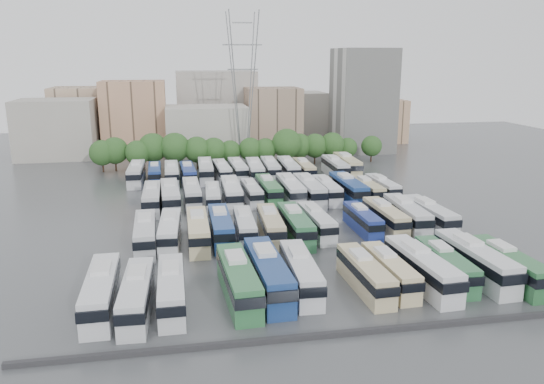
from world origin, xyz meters
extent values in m
plane|color=#424447|center=(0.00, 0.00, 0.00)|extent=(220.00, 220.00, 0.00)
cube|color=#2D2D30|center=(0.00, -33.00, 0.25)|extent=(56.00, 0.50, 0.50)
cylinder|color=black|center=(-29.27, 42.02, 1.13)|extent=(0.36, 0.36, 2.25)
sphere|color=#234C1E|center=(-29.27, 42.02, 4.18)|extent=(5.41, 5.41, 5.41)
cylinder|color=black|center=(-26.70, 42.75, 1.20)|extent=(0.36, 0.36, 2.39)
sphere|color=#234C1E|center=(-26.70, 42.75, 4.44)|extent=(5.74, 5.74, 5.74)
cylinder|color=black|center=(-21.92, 41.25, 1.10)|extent=(0.36, 0.36, 2.21)
sphere|color=#234C1E|center=(-21.92, 41.25, 4.10)|extent=(5.29, 5.29, 5.29)
cylinder|color=black|center=(-18.77, 42.83, 1.31)|extent=(0.36, 0.36, 2.61)
sphere|color=#234C1E|center=(-18.77, 42.83, 4.85)|extent=(6.27, 6.27, 6.27)
cylinder|color=black|center=(-14.05, 41.82, 1.32)|extent=(0.36, 0.36, 2.65)
sphere|color=#234C1E|center=(-14.05, 41.82, 4.92)|extent=(6.35, 6.35, 6.35)
cylinder|color=black|center=(-9.37, 41.32, 1.18)|extent=(0.36, 0.36, 2.36)
sphere|color=#234C1E|center=(-9.37, 41.32, 4.38)|extent=(5.66, 5.66, 5.66)
cylinder|color=black|center=(-5.68, 41.60, 1.12)|extent=(0.36, 0.36, 2.24)
sphere|color=#234C1E|center=(-5.68, 41.60, 4.16)|extent=(5.38, 5.38, 5.38)
cylinder|color=black|center=(-2.07, 42.19, 0.99)|extent=(0.36, 0.36, 1.99)
sphere|color=#234C1E|center=(-2.07, 42.19, 3.69)|extent=(4.77, 4.77, 4.77)
cylinder|color=black|center=(2.39, 41.90, 1.08)|extent=(0.36, 0.36, 2.16)
sphere|color=#234C1E|center=(2.39, 41.90, 4.00)|extent=(5.17, 5.17, 5.17)
cylinder|color=black|center=(5.78, 41.74, 1.04)|extent=(0.36, 0.36, 2.08)
sphere|color=#234C1E|center=(5.78, 41.74, 3.87)|extent=(5.00, 5.00, 5.00)
cylinder|color=black|center=(10.50, 41.17, 1.39)|extent=(0.36, 0.36, 2.77)
sphere|color=#234C1E|center=(10.50, 41.17, 5.15)|extent=(6.65, 6.65, 6.65)
cylinder|color=black|center=(13.83, 42.82, 1.16)|extent=(0.36, 0.36, 2.31)
sphere|color=#234C1E|center=(13.83, 42.82, 4.30)|extent=(5.55, 5.55, 5.55)
cylinder|color=black|center=(17.37, 42.52, 1.14)|extent=(0.36, 0.36, 2.29)
sphere|color=#234C1E|center=(17.37, 42.52, 4.25)|extent=(5.49, 5.49, 5.49)
cylinder|color=black|center=(21.47, 42.59, 1.17)|extent=(0.36, 0.36, 2.34)
sphere|color=#234C1E|center=(21.47, 42.59, 4.35)|extent=(5.62, 5.62, 5.62)
cylinder|color=black|center=(25.23, 42.84, 0.95)|extent=(0.36, 0.36, 1.90)
sphere|color=#234C1E|center=(25.23, 42.84, 3.53)|extent=(4.56, 4.56, 4.56)
cylinder|color=black|center=(31.05, 42.75, 1.01)|extent=(0.36, 0.36, 2.01)
sphere|color=#234C1E|center=(31.05, 42.75, 3.74)|extent=(4.83, 4.83, 4.83)
cube|color=#9E998E|center=(-42.00, 62.00, 7.00)|extent=(18.00, 14.00, 14.00)
cube|color=tan|center=(-24.00, 68.00, 9.00)|extent=(16.00, 12.00, 18.00)
cube|color=#ADA89E|center=(-6.00, 60.00, 6.00)|extent=(20.00, 14.00, 12.00)
cube|color=gray|center=(12.00, 66.00, 8.00)|extent=(14.00, 12.00, 16.00)
cube|color=gray|center=(-2.00, 80.00, 10.00)|extent=(22.00, 16.00, 20.00)
cube|color=tan|center=(-38.00, 78.00, 8.00)|extent=(16.00, 14.00, 16.00)
cube|color=#A39E93|center=(20.00, 78.00, 7.00)|extent=(18.00, 14.00, 14.00)
cube|color=tan|center=(44.00, 72.00, 6.00)|extent=(14.00, 12.00, 12.00)
cube|color=gray|center=(-14.00, 74.00, 5.00)|extent=(12.00, 10.00, 10.00)
cube|color=silver|center=(34.00, 58.00, 13.00)|extent=(14.00, 14.00, 26.00)
cylinder|color=slate|center=(0.00, 48.00, 17.00)|extent=(2.90, 2.91, 33.83)
cylinder|color=slate|center=(0.00, 52.00, 17.00)|extent=(2.90, 2.91, 33.83)
cylinder|color=slate|center=(4.00, 48.00, 17.00)|extent=(2.90, 2.91, 33.83)
cylinder|color=slate|center=(4.00, 52.00, 17.00)|extent=(2.90, 2.91, 33.83)
cube|color=slate|center=(2.00, 50.00, 31.28)|extent=(4.50, 0.30, 0.30)
cube|color=slate|center=(2.00, 50.00, 26.52)|extent=(9.00, 0.30, 0.30)
cube|color=slate|center=(2.00, 50.00, 21.08)|extent=(7.00, 0.30, 0.30)
cube|color=silver|center=(-21.50, -23.91, 1.75)|extent=(2.80, 12.39, 3.50)
cube|color=black|center=(-21.50, -24.06, 2.42)|extent=(2.92, 12.58, 1.03)
cube|color=silver|center=(-21.52, -22.37, 3.73)|extent=(1.80, 3.32, 0.45)
cube|color=silver|center=(-18.10, -25.10, 1.67)|extent=(2.91, 11.87, 3.34)
cube|color=black|center=(-18.11, -25.25, 2.31)|extent=(3.04, 12.05, 0.98)
cube|color=silver|center=(-18.05, -23.63, 3.56)|extent=(1.78, 3.20, 0.43)
cube|color=silver|center=(-14.85, -24.34, 1.64)|extent=(2.51, 11.60, 3.28)
cube|color=black|center=(-14.85, -24.49, 2.27)|extent=(2.62, 11.77, 0.97)
cube|color=silver|center=(-14.85, -22.89, 3.50)|extent=(1.65, 3.10, 0.42)
cube|color=#307140|center=(-8.18, -23.81, 1.82)|extent=(3.30, 12.97, 3.65)
cube|color=black|center=(-8.17, -23.97, 2.52)|extent=(3.44, 13.17, 1.07)
cube|color=silver|center=(-8.25, -22.20, 3.88)|extent=(1.97, 3.51, 0.47)
cube|color=navy|center=(-4.99, -22.89, 1.90)|extent=(3.24, 13.48, 3.80)
cube|color=black|center=(-4.99, -23.06, 2.62)|extent=(3.38, 13.68, 1.12)
cube|color=silver|center=(-5.04, -21.21, 4.04)|extent=(2.00, 3.63, 0.49)
cube|color=silver|center=(-1.46, -22.73, 1.70)|extent=(3.00, 12.07, 3.40)
cube|color=black|center=(-1.46, -22.87, 2.35)|extent=(3.12, 12.25, 1.00)
cube|color=silver|center=(-1.40, -21.23, 3.61)|extent=(1.82, 3.26, 0.44)
cube|color=beige|center=(5.16, -24.05, 1.60)|extent=(2.73, 11.33, 3.19)
cube|color=black|center=(5.17, -24.19, 2.21)|extent=(2.84, 11.50, 0.94)
cube|color=silver|center=(5.12, -22.64, 3.40)|extent=(1.68, 3.05, 0.41)
cube|color=beige|center=(8.10, -23.57, 1.54)|extent=(2.58, 10.93, 3.08)
cube|color=black|center=(8.10, -23.70, 2.13)|extent=(2.70, 11.10, 0.91)
cube|color=silver|center=(8.07, -22.21, 3.28)|extent=(1.61, 2.94, 0.40)
cube|color=silver|center=(11.50, -24.13, 1.79)|extent=(3.34, 12.76, 3.58)
cube|color=black|center=(11.51, -24.29, 2.47)|extent=(3.48, 12.95, 1.05)
cube|color=silver|center=(11.42, -22.56, 3.81)|extent=(1.96, 3.46, 0.46)
cube|color=#2E6C40|center=(14.72, -23.23, 1.60)|extent=(2.71, 11.33, 3.19)
cube|color=black|center=(14.71, -23.37, 2.21)|extent=(2.83, 11.50, 0.94)
cube|color=silver|center=(14.76, -21.82, 3.40)|extent=(1.68, 3.05, 0.41)
cube|color=silver|center=(18.18, -23.37, 1.83)|extent=(3.28, 13.00, 3.65)
cube|color=black|center=(18.19, -23.53, 2.53)|extent=(3.42, 13.20, 1.07)
cube|color=silver|center=(18.11, -21.76, 3.89)|extent=(1.97, 3.51, 0.47)
cube|color=#2C6839|center=(21.24, -24.85, 1.68)|extent=(2.86, 11.95, 3.37)
cube|color=black|center=(21.24, -25.00, 2.33)|extent=(2.98, 12.13, 0.99)
cube|color=silver|center=(21.20, -23.37, 3.58)|extent=(1.77, 3.21, 0.44)
cube|color=silver|center=(-18.17, -6.84, 1.70)|extent=(2.92, 12.06, 3.40)
cube|color=black|center=(-18.17, -6.99, 2.35)|extent=(3.04, 12.25, 1.00)
cube|color=silver|center=(-18.22, -5.34, 3.62)|extent=(1.80, 3.25, 0.44)
cube|color=white|center=(-15.07, -6.20, 1.63)|extent=(2.99, 11.61, 3.26)
cube|color=black|center=(-15.08, -6.34, 2.25)|extent=(3.11, 11.78, 0.96)
cube|color=silver|center=(-15.00, -4.76, 3.47)|extent=(1.77, 3.14, 0.42)
cube|color=beige|center=(-11.45, -6.79, 1.72)|extent=(2.67, 12.19, 3.45)
cube|color=black|center=(-11.45, -6.95, 2.38)|extent=(2.79, 12.37, 1.01)
cube|color=silver|center=(-11.44, -5.27, 3.67)|extent=(1.75, 3.26, 0.45)
cube|color=navy|center=(-8.38, -5.79, 1.71)|extent=(2.64, 12.12, 3.43)
cube|color=black|center=(-8.38, -5.94, 2.37)|extent=(2.76, 12.30, 1.01)
cube|color=silver|center=(-8.37, -4.28, 3.65)|extent=(1.73, 3.24, 0.44)
cube|color=silver|center=(-5.14, -5.61, 1.54)|extent=(2.76, 10.94, 3.08)
cube|color=black|center=(-5.14, -5.75, 2.13)|extent=(2.87, 11.11, 0.90)
cube|color=silver|center=(-5.08, -4.25, 3.27)|extent=(1.66, 2.96, 0.40)
cube|color=#C3B286|center=(-1.67, -6.09, 1.64)|extent=(2.95, 11.66, 3.28)
cube|color=black|center=(-1.68, -6.23, 2.26)|extent=(3.07, 11.84, 0.96)
cube|color=silver|center=(-1.61, -4.65, 3.49)|extent=(1.77, 3.15, 0.42)
cube|color=#2E6C42|center=(1.60, -6.87, 1.74)|extent=(2.64, 12.30, 3.48)
cube|color=black|center=(1.60, -7.03, 2.41)|extent=(2.76, 12.49, 1.02)
cube|color=silver|center=(1.59, -5.34, 3.71)|extent=(1.75, 3.28, 0.45)
cube|color=silver|center=(4.82, -5.63, 1.60)|extent=(2.83, 11.36, 3.19)
cube|color=black|center=(4.83, -5.77, 2.21)|extent=(2.94, 11.53, 0.94)
cube|color=silver|center=(4.77, -4.22, 3.40)|extent=(1.71, 3.07, 0.41)
cube|color=navy|center=(11.54, -5.56, 1.50)|extent=(2.36, 10.63, 3.01)
cube|color=black|center=(11.54, -5.69, 2.08)|extent=(2.46, 10.79, 0.88)
cube|color=silver|center=(11.53, -4.23, 3.20)|extent=(1.53, 2.84, 0.39)
cube|color=beige|center=(15.06, -5.22, 1.64)|extent=(2.64, 11.63, 3.28)
cube|color=black|center=(15.06, -5.36, 2.27)|extent=(2.76, 11.80, 0.97)
cube|color=silver|center=(15.03, -3.77, 3.50)|extent=(1.69, 3.12, 0.43)
cube|color=silver|center=(18.32, -5.15, 1.76)|extent=(3.15, 12.52, 3.52)
cube|color=black|center=(18.31, -5.30, 2.43)|extent=(3.28, 12.71, 1.03)
cube|color=silver|center=(18.38, -3.60, 3.75)|extent=(1.90, 3.38, 0.46)
cube|color=silver|center=(21.53, -5.72, 1.70)|extent=(3.12, 12.13, 3.41)
cube|color=black|center=(21.54, -5.87, 2.35)|extent=(3.25, 12.31, 1.00)
cube|color=silver|center=(21.46, -4.22, 3.63)|extent=(1.85, 3.28, 0.44)
cube|color=silver|center=(-17.94, 10.88, 1.72)|extent=(2.59, 12.14, 3.44)
cube|color=black|center=(-17.94, 10.73, 2.38)|extent=(2.71, 12.33, 1.01)
cube|color=silver|center=(-17.94, 12.40, 3.66)|extent=(1.72, 3.24, 0.45)
cube|color=silver|center=(-15.06, 11.33, 1.79)|extent=(3.20, 12.76, 3.59)
cube|color=black|center=(-15.05, 11.17, 2.48)|extent=(3.33, 12.96, 1.06)
cube|color=silver|center=(-15.12, 12.91, 3.82)|extent=(1.93, 3.45, 0.46)
cube|color=silver|center=(-11.54, 12.92, 1.70)|extent=(2.78, 12.02, 3.39)
cube|color=black|center=(-11.54, 12.77, 2.35)|extent=(2.90, 12.21, 1.00)
cube|color=silver|center=(-11.57, 14.41, 3.61)|extent=(1.76, 3.23, 0.44)
cube|color=silver|center=(-8.21, 11.11, 1.51)|extent=(2.78, 10.74, 3.01)
cube|color=black|center=(-8.21, 10.98, 2.08)|extent=(2.90, 10.90, 0.89)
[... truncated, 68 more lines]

